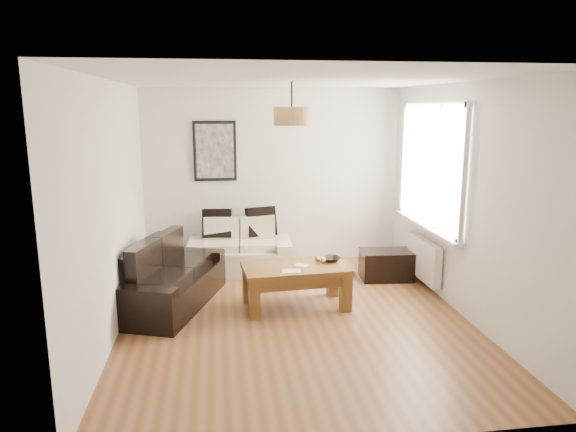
{
  "coord_description": "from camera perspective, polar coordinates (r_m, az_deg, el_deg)",
  "views": [
    {
      "loc": [
        -0.82,
        -5.42,
        2.33
      ],
      "look_at": [
        0.0,
        0.6,
        1.05
      ],
      "focal_mm": 32.42,
      "sensor_mm": 36.0,
      "label": 1
    }
  ],
  "objects": [
    {
      "name": "poster",
      "position": [
        7.66,
        -8.02,
        7.07
      ],
      "size": [
        0.62,
        0.04,
        0.87
      ],
      "primitive_type": null,
      "color": "black",
      "rests_on": "wall_back"
    },
    {
      "name": "radiator",
      "position": [
        7.03,
        14.68,
        -4.6
      ],
      "size": [
        0.1,
        0.9,
        0.52
      ],
      "primitive_type": "cube",
      "color": "white",
      "rests_on": "wall_right"
    },
    {
      "name": "papers",
      "position": [
        5.92,
        0.38,
        -6.05
      ],
      "size": [
        0.23,
        0.17,
        0.01
      ],
      "primitive_type": "cube",
      "rotation": [
        0.0,
        0.0,
        -0.13
      ],
      "color": "silver",
      "rests_on": "coffee_table"
    },
    {
      "name": "window_bay",
      "position": [
        6.81,
        15.53,
        5.31
      ],
      "size": [
        0.14,
        1.9,
        1.6
      ],
      "primitive_type": null,
      "color": "white",
      "rests_on": "wall_right"
    },
    {
      "name": "wall_front",
      "position": [
        3.43,
        6.5,
        -5.64
      ],
      "size": [
        3.8,
        0.04,
        2.6
      ],
      "primitive_type": null,
      "color": "silver",
      "rests_on": "floor"
    },
    {
      "name": "pendant_shade",
      "position": [
        5.78,
        0.41,
        10.91
      ],
      "size": [
        0.4,
        0.4,
        0.2
      ],
      "primitive_type": "cylinder",
      "color": "tan",
      "rests_on": "ceiling"
    },
    {
      "name": "fruit_bowl",
      "position": [
        6.31,
        4.69,
        -4.73
      ],
      "size": [
        0.26,
        0.26,
        0.06
      ],
      "primitive_type": "imported",
      "rotation": [
        0.0,
        0.0,
        0.19
      ],
      "color": "black",
      "rests_on": "coffee_table"
    },
    {
      "name": "coffee_table",
      "position": [
        6.2,
        0.85,
        -7.71
      ],
      "size": [
        1.27,
        0.76,
        0.5
      ],
      "primitive_type": null,
      "rotation": [
        0.0,
        0.0,
        0.08
      ],
      "color": "brown",
      "rests_on": "floor"
    },
    {
      "name": "ottoman",
      "position": [
        7.31,
        10.75,
        -5.27
      ],
      "size": [
        0.73,
        0.5,
        0.4
      ],
      "primitive_type": "cube",
      "rotation": [
        0.0,
        0.0,
        -0.08
      ],
      "color": "black",
      "rests_on": "floor"
    },
    {
      "name": "cushion_right",
      "position": [
        7.58,
        -2.96,
        -0.63
      ],
      "size": [
        0.45,
        0.24,
        0.43
      ],
      "primitive_type": "cube",
      "rotation": [
        0.0,
        0.0,
        0.26
      ],
      "color": "black",
      "rests_on": "loveseat_cream"
    },
    {
      "name": "orange_b",
      "position": [
        6.2,
        3.85,
        -4.91
      ],
      "size": [
        0.07,
        0.07,
        0.06
      ],
      "primitive_type": "sphere",
      "rotation": [
        0.0,
        0.0,
        -0.08
      ],
      "color": "#DC5712",
      "rests_on": "fruit_bowl"
    },
    {
      "name": "floor",
      "position": [
        5.96,
        0.8,
        -11.13
      ],
      "size": [
        4.5,
        4.5,
        0.0
      ],
      "primitive_type": "plane",
      "color": "brown",
      "rests_on": "ground"
    },
    {
      "name": "loveseat_cream",
      "position": [
        7.47,
        -5.3,
        -3.44
      ],
      "size": [
        1.5,
        0.88,
        0.72
      ],
      "primitive_type": null,
      "rotation": [
        0.0,
        0.0,
        -0.06
      ],
      "color": "beige",
      "rests_on": "floor"
    },
    {
      "name": "orange_c",
      "position": [
        6.25,
        3.24,
        -4.75
      ],
      "size": [
        0.07,
        0.07,
        0.06
      ],
      "primitive_type": "sphere",
      "rotation": [
        0.0,
        0.0,
        0.12
      ],
      "color": "orange",
      "rests_on": "fruit_bowl"
    },
    {
      "name": "wall_left",
      "position": [
        5.62,
        -18.69,
        0.7
      ],
      "size": [
        0.04,
        4.5,
        2.6
      ],
      "primitive_type": null,
      "color": "silver",
      "rests_on": "floor"
    },
    {
      "name": "ceiling",
      "position": [
        5.49,
        0.88,
        14.72
      ],
      "size": [
        3.8,
        4.5,
        0.0
      ],
      "primitive_type": null,
      "color": "white",
      "rests_on": "floor"
    },
    {
      "name": "wall_right",
      "position": [
        6.15,
        18.62,
        1.63
      ],
      "size": [
        0.04,
        4.5,
        2.6
      ],
      "primitive_type": null,
      "color": "silver",
      "rests_on": "floor"
    },
    {
      "name": "sofa_leather",
      "position": [
        6.36,
        -12.95,
        -6.34
      ],
      "size": [
        1.35,
        1.9,
        0.74
      ],
      "primitive_type": null,
      "rotation": [
        0.0,
        0.0,
        1.24
      ],
      "color": "black",
      "rests_on": "floor"
    },
    {
      "name": "orange_a",
      "position": [
        6.2,
        3.87,
        -4.9
      ],
      "size": [
        0.06,
        0.06,
        0.06
      ],
      "primitive_type": "sphere",
      "rotation": [
        0.0,
        0.0,
        0.0
      ],
      "color": "orange",
      "rests_on": "fruit_bowl"
    },
    {
      "name": "cushion_left",
      "position": [
        7.56,
        -7.79,
        -0.81
      ],
      "size": [
        0.43,
        0.17,
        0.42
      ],
      "primitive_type": "cube",
      "rotation": [
        0.0,
        0.0,
        -0.09
      ],
      "color": "black",
      "rests_on": "loveseat_cream"
    },
    {
      "name": "wall_back",
      "position": [
        7.78,
        -1.65,
        4.29
      ],
      "size": [
        3.8,
        0.04,
        2.6
      ],
      "primitive_type": null,
      "color": "silver",
      "rests_on": "floor"
    }
  ]
}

